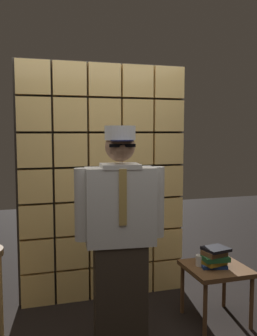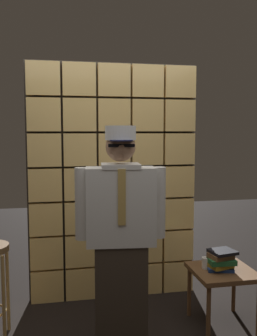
# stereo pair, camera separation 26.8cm
# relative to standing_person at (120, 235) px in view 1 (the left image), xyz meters

# --- Properties ---
(glass_block_wall) EXTENTS (1.71, 0.10, 2.38)m
(glass_block_wall) POSITION_rel_standing_person_xyz_m (0.10, 0.95, 0.27)
(glass_block_wall) COLOR #F2C672
(glass_block_wall) RESTS_ON ground
(standing_person) EXTENTS (0.69, 0.32, 1.73)m
(standing_person) POSITION_rel_standing_person_xyz_m (0.00, 0.00, 0.00)
(standing_person) COLOR #382D23
(standing_person) RESTS_ON ground
(side_table) EXTENTS (0.52, 0.52, 0.50)m
(side_table) POSITION_rel_standing_person_xyz_m (0.93, 0.17, -0.47)
(side_table) COLOR brown
(side_table) RESTS_ON ground
(book_stack) EXTENTS (0.25, 0.23, 0.18)m
(book_stack) POSITION_rel_standing_person_xyz_m (0.90, 0.15, -0.31)
(book_stack) COLOR navy
(book_stack) RESTS_ON side_table
(coffee_mug) EXTENTS (0.13, 0.08, 0.09)m
(coffee_mug) POSITION_rel_standing_person_xyz_m (0.80, 0.23, -0.35)
(coffee_mug) COLOR silver
(coffee_mug) RESTS_ON side_table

